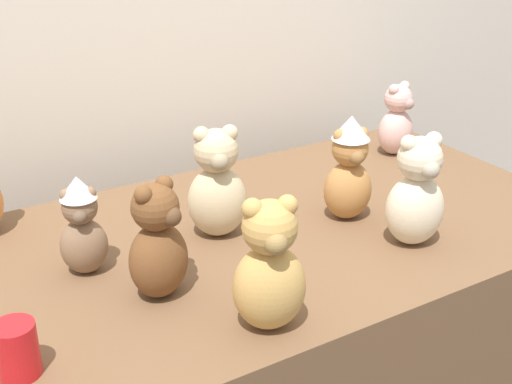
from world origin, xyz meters
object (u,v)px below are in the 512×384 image
object	(u,v)px
teddy_bear_cream	(416,194)
teddy_bear_honey	(270,269)
teddy_bear_sand	(217,186)
teddy_bear_chestnut	(158,244)
display_table	(256,351)
party_cup_red	(17,350)
teddy_bear_caramel	(349,169)
teddy_bear_mocha	(82,227)
teddy_bear_blush	(397,121)

from	to	relation	value
teddy_bear_cream	teddy_bear_honey	xyz separation A→B (m)	(-0.50, -0.12, 0.00)
teddy_bear_sand	teddy_bear_chestnut	world-z (taller)	teddy_bear_sand
display_table	party_cup_red	distance (m)	0.83
teddy_bear_sand	teddy_bear_caramel	xyz separation A→B (m)	(0.35, -0.09, 0.00)
display_table	teddy_bear_sand	bearing A→B (deg)	149.94
teddy_bear_sand	teddy_bear_chestnut	xyz separation A→B (m)	(-0.24, -0.18, -0.01)
display_table	teddy_bear_mocha	xyz separation A→B (m)	(-0.44, 0.04, 0.50)
teddy_bear_cream	teddy_bear_mocha	bearing A→B (deg)	171.90
teddy_bear_sand	party_cup_red	size ratio (longest dim) A/B	2.71
teddy_bear_caramel	teddy_bear_honey	bearing A→B (deg)	-130.41
teddy_bear_cream	party_cup_red	distance (m)	0.99
teddy_bear_sand	teddy_bear_honey	bearing A→B (deg)	-84.88
teddy_bear_chestnut	teddy_bear_cream	distance (m)	0.66
teddy_bear_blush	party_cup_red	xyz separation A→B (m)	(-1.37, -0.50, -0.06)
party_cup_red	display_table	bearing A→B (deg)	20.60
teddy_bear_chestnut	teddy_bear_cream	size ratio (longest dim) A/B	0.94
teddy_bear_sand	party_cup_red	distance (m)	0.66
display_table	teddy_bear_caramel	bearing A→B (deg)	-9.80
display_table	teddy_bear_blush	xyz separation A→B (m)	(0.70, 0.25, 0.50)
teddy_bear_sand	teddy_bear_mocha	size ratio (longest dim) A/B	1.22
teddy_bear_cream	teddy_bear_caramel	world-z (taller)	teddy_bear_cream
display_table	teddy_bear_caramel	xyz separation A→B (m)	(0.26, -0.05, 0.52)
party_cup_red	teddy_bear_sand	bearing A→B (deg)	27.33
teddy_bear_sand	teddy_bear_caramel	bearing A→B (deg)	3.58
teddy_bear_honey	teddy_bear_chestnut	bearing A→B (deg)	140.54
teddy_bear_mocha	party_cup_red	xyz separation A→B (m)	(-0.23, -0.29, -0.06)
teddy_bear_cream	teddy_bear_blush	xyz separation A→B (m)	(0.38, 0.50, -0.02)
teddy_bear_cream	teddy_bear_caramel	size ratio (longest dim) A/B	1.01
teddy_bear_caramel	teddy_bear_honey	xyz separation A→B (m)	(-0.45, -0.32, -0.01)
teddy_bear_sand	teddy_bear_honey	distance (m)	0.42
party_cup_red	teddy_bear_blush	bearing A→B (deg)	20.28
teddy_bear_sand	teddy_bear_cream	xyz separation A→B (m)	(0.40, -0.29, -0.00)
teddy_bear_chestnut	teddy_bear_honey	size ratio (longest dim) A/B	0.94
display_table	teddy_bear_cream	size ratio (longest dim) A/B	6.17
teddy_bear_chestnut	teddy_bear_cream	xyz separation A→B (m)	(0.65, -0.11, 0.01)
display_table	teddy_bear_sand	world-z (taller)	teddy_bear_sand
teddy_bear_cream	teddy_bear_blush	world-z (taller)	teddy_bear_cream
teddy_bear_caramel	teddy_bear_honey	distance (m)	0.55
display_table	teddy_bear_cream	bearing A→B (deg)	-37.74
teddy_bear_mocha	teddy_bear_cream	size ratio (longest dim) A/B	0.83
teddy_bear_blush	teddy_bear_sand	bearing A→B (deg)	-177.83
teddy_bear_mocha	party_cup_red	size ratio (longest dim) A/B	2.22
teddy_bear_caramel	party_cup_red	xyz separation A→B (m)	(-0.93, -0.21, -0.09)
teddy_bear_caramel	teddy_bear_blush	size ratio (longest dim) A/B	1.19
teddy_bear_caramel	teddy_bear_honey	size ratio (longest dim) A/B	0.99
party_cup_red	teddy_bear_caramel	bearing A→B (deg)	12.46
display_table	teddy_bear_cream	distance (m)	0.65
teddy_bear_caramel	teddy_bear_blush	xyz separation A→B (m)	(0.44, 0.30, -0.03)
teddy_bear_cream	teddy_bear_caramel	bearing A→B (deg)	118.07
teddy_bear_chestnut	party_cup_red	world-z (taller)	teddy_bear_chestnut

